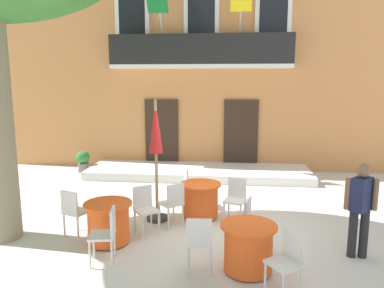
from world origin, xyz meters
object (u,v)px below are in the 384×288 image
ground_planter_left (83,160)px  cafe_chair_front_2 (254,221)px  cafe_chair_near_tree_2 (74,210)px  pedestrian_near_entrance (360,205)px  cafe_chair_front_1 (288,258)px  cafe_chair_near_tree_1 (145,206)px  cafe_table_near_tree (109,222)px  cafe_chair_middle_1 (191,184)px  cafe_table_front (248,247)px  cafe_chair_middle_0 (236,197)px  cafe_chair_front_0 (199,240)px  cafe_chair_middle_2 (173,201)px  cafe_umbrella (156,142)px  cafe_table_middle (201,200)px  cafe_chair_near_tree_0 (107,232)px

ground_planter_left → cafe_chair_front_2: bearing=-44.6°
cafe_chair_near_tree_2 → cafe_chair_front_2: same height
pedestrian_near_entrance → cafe_chair_front_1: bearing=-137.3°
cafe_chair_near_tree_1 → cafe_chair_front_1: same height
cafe_chair_near_tree_1 → ground_planter_left: (-3.08, 4.50, -0.15)m
cafe_table_near_tree → cafe_chair_middle_1: cafe_chair_middle_1 is taller
cafe_chair_middle_1 → cafe_table_front: 3.12m
cafe_chair_near_tree_1 → pedestrian_near_entrance: bearing=-9.2°
cafe_chair_middle_0 → cafe_table_near_tree: bearing=-150.5°
cafe_chair_front_0 → pedestrian_near_entrance: pedestrian_near_entrance is taller
cafe_chair_middle_2 → cafe_chair_front_2: (1.54, -0.88, 0.00)m
cafe_chair_near_tree_1 → cafe_chair_front_2: size_ratio=1.00×
cafe_chair_front_0 → cafe_chair_front_2: size_ratio=1.00×
cafe_chair_near_tree_2 → ground_planter_left: 5.16m
cafe_umbrella → pedestrian_near_entrance: bearing=-19.3°
cafe_chair_near_tree_1 → cafe_table_middle: cafe_chair_near_tree_1 is taller
cafe_chair_near_tree_2 → cafe_umbrella: bearing=35.9°
cafe_chair_front_0 → cafe_chair_front_1: (1.25, -0.43, 0.00)m
cafe_table_near_tree → cafe_chair_middle_0: 2.63m
cafe_table_middle → cafe_chair_middle_1: (-0.29, 0.70, 0.14)m
cafe_table_near_tree → cafe_chair_near_tree_0: (0.22, -0.72, 0.14)m
cafe_chair_near_tree_1 → cafe_umbrella: (0.10, 0.67, 1.14)m
cafe_umbrella → cafe_chair_front_0: bearing=-62.7°
cafe_table_middle → cafe_chair_front_0: 2.32m
cafe_chair_near_tree_0 → cafe_chair_middle_2: same height
cafe_chair_middle_2 → cafe_chair_front_2: bearing=-29.8°
cafe_table_near_tree → cafe_chair_middle_2: (1.04, 0.87, 0.14)m
cafe_chair_near_tree_0 → cafe_chair_front_2: (2.36, 0.71, 0.00)m
cafe_table_near_tree → cafe_chair_front_0: 1.93m
cafe_chair_near_tree_0 → ground_planter_left: cafe_chair_near_tree_0 is taller
cafe_chair_near_tree_2 → cafe_chair_front_1: size_ratio=1.00×
cafe_chair_near_tree_2 → cafe_table_near_tree: bearing=-15.0°
cafe_table_middle → cafe_chair_middle_1: size_ratio=0.95×
cafe_umbrella → cafe_chair_middle_2: bearing=-39.2°
cafe_chair_near_tree_1 → cafe_chair_front_0: size_ratio=1.00×
cafe_table_middle → cafe_chair_middle_0: size_ratio=0.95×
cafe_chair_front_2 → cafe_chair_front_1: bearing=-73.4°
cafe_chair_near_tree_2 → cafe_chair_front_2: bearing=-3.6°
cafe_chair_middle_0 → cafe_umbrella: 2.00m
cafe_table_front → cafe_chair_front_1: 0.77m
ground_planter_left → cafe_chair_near_tree_1: bearing=-55.6°
cafe_chair_front_1 → cafe_chair_front_2: 1.36m
cafe_chair_front_1 → ground_planter_left: size_ratio=1.35×
cafe_chair_near_tree_2 → cafe_umbrella: 2.04m
cafe_chair_middle_1 → cafe_chair_front_2: 2.51m
cafe_chair_middle_0 → ground_planter_left: cafe_chair_middle_0 is taller
cafe_chair_middle_1 → cafe_chair_front_2: (1.32, -2.14, 0.00)m
cafe_table_front → cafe_umbrella: 2.95m
cafe_chair_front_0 → cafe_chair_front_2: bearing=45.2°
cafe_chair_middle_1 → cafe_chair_front_2: same height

